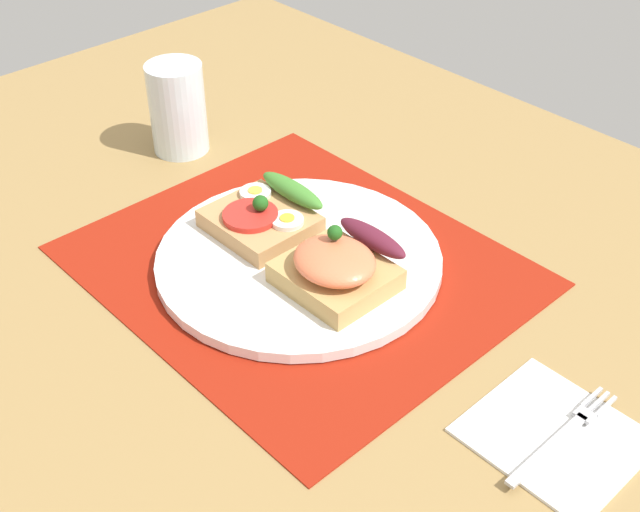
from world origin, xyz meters
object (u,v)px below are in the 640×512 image
object	(u,v)px
plate	(299,259)
napkin	(554,435)
sandwich_salmon	(339,266)
sandwich_egg_tomato	(263,217)
drinking_glass	(178,108)
fork	(565,433)

from	to	relation	value
plate	napkin	xyz separation A→B (cm)	(29.45, -0.10, -0.55)
sandwich_salmon	plate	bearing A→B (deg)	176.42
sandwich_egg_tomato	napkin	xyz separation A→B (cm)	(35.20, -0.45, -2.51)
sandwich_egg_tomato	drinking_glass	distance (cm)	21.47
sandwich_egg_tomato	fork	world-z (taller)	sandwich_egg_tomato
plate	sandwich_egg_tomato	xyz separation A→B (cm)	(-5.75, 0.35, 1.96)
sandwich_salmon	drinking_glass	world-z (taller)	drinking_glass
plate	drinking_glass	bearing A→B (deg)	169.08
sandwich_salmon	napkin	size ratio (longest dim) A/B	0.83
sandwich_egg_tomato	napkin	bearing A→B (deg)	-0.73
napkin	fork	world-z (taller)	fork
napkin	fork	distance (cm)	0.87
drinking_glass	plate	bearing A→B (deg)	-10.92
napkin	fork	xyz separation A→B (cm)	(0.64, 0.37, 0.46)
fork	drinking_glass	xyz separation A→B (cm)	(-56.62, 4.85, 4.57)
plate	drinking_glass	xyz separation A→B (cm)	(-26.53, 5.12, 4.48)
plate	fork	xyz separation A→B (cm)	(30.09, 0.27, -0.09)
sandwich_salmon	napkin	world-z (taller)	sandwich_salmon
sandwich_salmon	napkin	xyz separation A→B (cm)	(23.57, 0.27, -3.23)
sandwich_salmon	napkin	bearing A→B (deg)	0.66
sandwich_salmon	napkin	distance (cm)	23.79
plate	sandwich_salmon	world-z (taller)	sandwich_salmon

